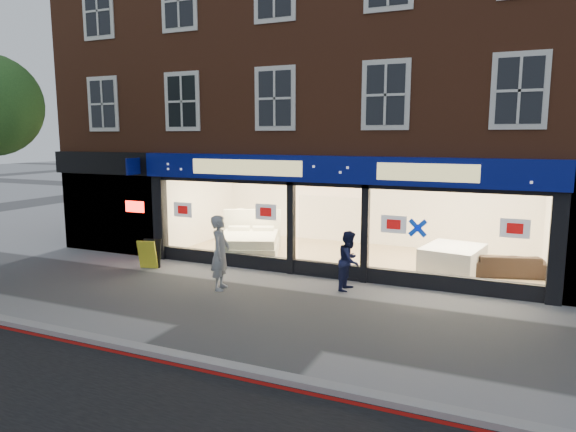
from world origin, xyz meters
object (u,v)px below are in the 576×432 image
Objects in this scene: display_bed at (249,243)px; pedestrian_blue at (349,261)px; mattress_stack at (453,259)px; sofa at (507,265)px; a_board at (150,254)px; pedestrian_grey at (220,253)px.

display_bed is 4.50m from pedestrian_blue.
mattress_stack is 1.01× the size of sofa.
a_board is (-9.52, -2.96, 0.03)m from sofa.
mattress_stack is at bearing -68.67° from pedestrian_grey.
a_board is 3.14m from pedestrian_grey.
pedestrian_blue is (-2.20, -2.47, 0.29)m from mattress_stack.
display_bed is 3.13m from a_board.
sofa is 9.97m from a_board.
pedestrian_grey is (2.96, -0.93, 0.51)m from a_board.
mattress_stack is at bearing 5.55° from a_board.
pedestrian_blue reaches higher than display_bed.
mattress_stack is 6.38m from pedestrian_grey.
a_board is 5.94m from pedestrian_blue.
sofa is at bearing -50.99° from pedestrian_blue.
pedestrian_blue is at bearing -10.38° from a_board.
pedestrian_grey is at bearing -144.36° from mattress_stack.
display_bed is at bearing -11.34° from sofa.
pedestrian_blue is at bearing -131.70° from mattress_stack.
a_board is at bearing 58.28° from pedestrian_grey.
a_board is at bearing 1.96° from sofa.
pedestrian_grey reaches higher than mattress_stack.
pedestrian_grey is at bearing 15.36° from sofa.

